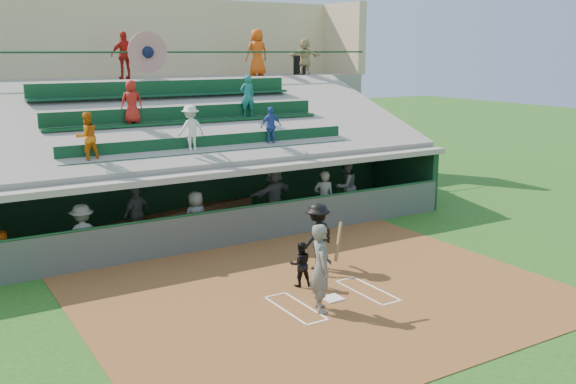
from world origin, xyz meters
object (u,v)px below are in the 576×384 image
batter_at_plate (321,268)px  trash_bin (300,65)px  home_plate (333,298)px  catcher (300,264)px  white_table (3,258)px

batter_at_plate → trash_bin: size_ratio=2.35×
home_plate → catcher: catcher is taller
white_table → trash_bin: trash_bin is taller
home_plate → catcher: bearing=99.6°
trash_bin → catcher: bearing=-122.2°
trash_bin → home_plate: bearing=-119.4°
trash_bin → batter_at_plate: bearing=-120.6°
home_plate → batter_at_plate: 1.22m
batter_at_plate → home_plate: bearing=33.4°
home_plate → catcher: (-0.19, 1.10, 0.54)m
catcher → trash_bin: bearing=-103.5°
home_plate → batter_at_plate: (-0.61, -0.40, 0.98)m
catcher → home_plate: bearing=118.3°
catcher → trash_bin: (7.69, 12.20, 4.44)m
home_plate → white_table: 8.72m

